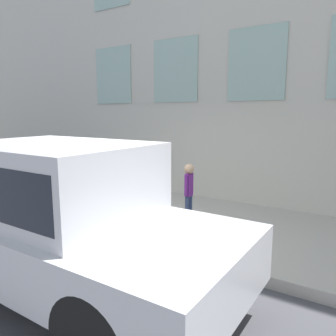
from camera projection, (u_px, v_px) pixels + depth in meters
The scene contains 5 objects.
ground_plane at pixel (127, 249), 5.36m from camera, with size 80.00×80.00×0.00m, color #47474C.
sidewalk at pixel (177, 218), 6.64m from camera, with size 3.12×60.00×0.17m.
fire_hydrant at pixel (147, 204), 5.82m from camera, with size 0.30×0.42×0.85m.
person at pixel (189, 188), 5.94m from camera, with size 0.27×0.18×1.12m.
parked_car_silver_near at pixel (56, 212), 3.93m from camera, with size 1.86×4.65×1.85m.
Camera 1 is at (-3.89, -3.32, 2.19)m, focal length 35.00 mm.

